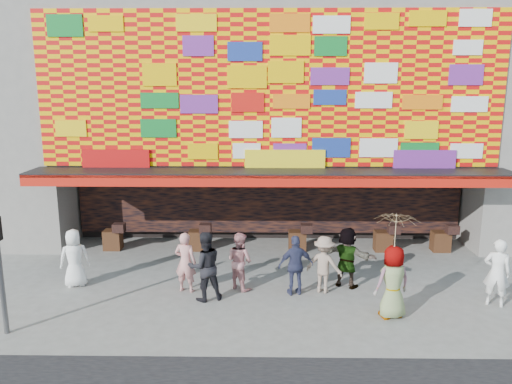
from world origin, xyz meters
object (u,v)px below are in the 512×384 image
Objects in this scene: ped_b at (186,262)px; ped_i at (240,261)px; ped_a at (74,258)px; ped_h at (497,273)px; ped_f at (347,257)px; ped_c at (205,266)px; ped_g at (393,282)px; ped_e at (296,265)px; ped_d at (324,264)px; parasol at (396,233)px.

ped_i is (1.50, 0.24, -0.03)m from ped_b.
ped_h is (11.51, -1.11, 0.07)m from ped_a.
ped_f is (4.56, 0.42, 0.02)m from ped_b.
ped_a is 0.89× the size of ped_c.
ped_i is (0.89, 0.78, -0.13)m from ped_c.
ped_g is 4.25m from ped_i.
ped_f reaches higher than ped_e.
ped_f is (1.50, 0.58, 0.04)m from ped_e.
ped_e is at bearing 50.80° from ped_f.
ped_b reaches higher than ped_e.
ped_b reaches higher than ped_a.
ped_f is (3.96, 0.96, -0.07)m from ped_c.
ped_d is (3.86, 0.02, -0.05)m from ped_b.
ped_g reaches higher than ped_f.
ped_c is at bearing 21.66° from ped_h.
ped_c is 3.31m from ped_d.
ped_c is 5.02m from parasol.
parasol is at bearing 142.54° from ped_f.
ped_h is (5.21, -0.62, 0.06)m from ped_e.
ped_e is 2.68m from ped_g.
ped_e reaches higher than ped_a.
ped_f is at bearing -160.60° from ped_b.
ped_f reaches higher than ped_d.
ped_b is at bearing 18.02° from ped_h.
ped_d is 0.87× the size of ped_g.
ped_d is at bearing -165.47° from ped_b.
parasol is (2.31, -1.36, 1.35)m from ped_e.
ped_g is 1.02× the size of ped_h.
ped_h reaches higher than ped_e.
ped_a is 0.87× the size of parasol.
ped_e is at bearing 16.60° from ped_h.
ped_e is 0.96× the size of ped_f.
ped_g is at bearing 0.00° from parasol.
ped_c is at bearing 82.43° from ped_i.
ped_a is at bearing 167.91° from parasol.
ped_a is at bearing -29.56° from ped_g.
parasol is (3.88, -1.75, 1.37)m from ped_i.
ped_e is (6.31, -0.49, 0.00)m from ped_a.
ped_a is at bearing 23.61° from ped_d.
parasol reaches higher than ped_h.
ped_g reaches higher than ped_e.
parasol is (8.62, -1.85, 1.35)m from ped_a.
ped_b is at bearing -62.89° from ped_c.
ped_d is 0.98× the size of ped_i.
ped_g is (2.31, -1.36, 0.08)m from ped_e.
ped_b is at bearing 164.24° from parasol.
ped_h is 6.85m from ped_i.
ped_c is 0.98× the size of parasol.
ped_e is at bearing 155.68° from ped_a.
ped_i is at bearing -26.55° from ped_e.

